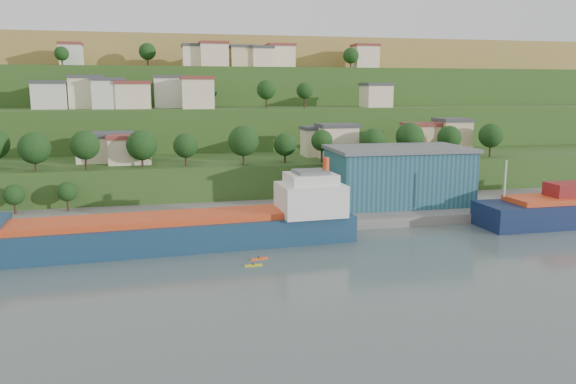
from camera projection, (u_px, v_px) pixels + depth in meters
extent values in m
plane|color=#445350|center=(268.00, 259.00, 92.57)|extent=(500.00, 500.00, 0.00)
cube|color=slate|center=(334.00, 216.00, 123.79)|extent=(220.00, 26.00, 4.00)
cube|color=#284719|center=(228.00, 197.00, 146.29)|extent=(260.00, 32.00, 20.00)
cube|color=#284719|center=(217.00, 179.00, 175.06)|extent=(280.00, 32.00, 44.00)
cube|color=#284719|center=(208.00, 166.00, 203.84)|extent=(300.00, 32.00, 70.00)
cube|color=olive|center=(196.00, 147.00, 274.82)|extent=(360.00, 120.00, 96.00)
cube|color=beige|center=(94.00, 150.00, 136.59)|extent=(7.93, 7.43, 6.07)
cube|color=#3F3F44|center=(94.00, 136.00, 135.96)|extent=(8.53, 8.03, 0.90)
cube|color=beige|center=(113.00, 148.00, 140.53)|extent=(9.18, 8.86, 6.21)
cube|color=#3F3F44|center=(112.00, 134.00, 139.89)|extent=(9.78, 9.46, 0.90)
cube|color=beige|center=(130.00, 151.00, 134.31)|extent=(9.74, 7.73, 6.01)
cube|color=brown|center=(130.00, 137.00, 133.69)|extent=(10.34, 8.33, 0.90)
cube|color=beige|center=(318.00, 143.00, 149.59)|extent=(8.13, 7.53, 7.01)
cube|color=#3F3F44|center=(318.00, 128.00, 148.88)|extent=(8.73, 8.13, 0.90)
cube|color=beige|center=(337.00, 143.00, 145.14)|extent=(9.37, 7.72, 7.98)
cube|color=#3F3F44|center=(337.00, 125.00, 144.34)|extent=(9.97, 8.32, 0.90)
cube|color=beige|center=(421.00, 140.00, 154.05)|extent=(8.77, 7.21, 7.71)
cube|color=brown|center=(421.00, 124.00, 153.28)|extent=(9.37, 7.81, 0.90)
cube|color=beige|center=(452.00, 138.00, 154.42)|extent=(8.13, 7.91, 8.91)
cube|color=#3F3F44|center=(453.00, 120.00, 153.54)|extent=(8.73, 8.51, 0.90)
cube|color=silver|center=(51.00, 96.00, 160.86)|extent=(9.31, 8.14, 7.17)
cube|color=#3F3F44|center=(50.00, 82.00, 160.13)|extent=(9.91, 8.74, 0.90)
cube|color=beige|center=(87.00, 93.00, 164.44)|extent=(9.18, 8.07, 8.77)
cube|color=#3F3F44|center=(86.00, 77.00, 163.57)|extent=(9.78, 8.67, 0.90)
cube|color=silver|center=(109.00, 95.00, 162.32)|extent=(8.88, 7.71, 8.05)
cube|color=#3F3F44|center=(108.00, 79.00, 161.51)|extent=(9.48, 8.31, 0.90)
cube|color=beige|center=(134.00, 96.00, 163.61)|extent=(9.78, 7.90, 7.09)
cube|color=brown|center=(133.00, 82.00, 162.89)|extent=(10.38, 8.50, 0.90)
cube|color=silver|center=(170.00, 93.00, 171.85)|extent=(9.51, 8.41, 8.89)
cube|color=#3F3F44|center=(170.00, 77.00, 170.97)|extent=(10.11, 9.01, 0.90)
cube|color=beige|center=(198.00, 94.00, 163.64)|extent=(9.08, 7.22, 8.40)
cube|color=brown|center=(197.00, 78.00, 162.81)|extent=(9.68, 7.82, 0.90)
cube|color=beige|center=(376.00, 96.00, 177.89)|extent=(8.14, 8.67, 6.75)
cube|color=#3F3F44|center=(376.00, 84.00, 177.20)|extent=(8.74, 9.27, 0.90)
cube|color=silver|center=(71.00, 56.00, 190.72)|extent=(7.11, 7.10, 7.38)
cube|color=brown|center=(70.00, 44.00, 189.97)|extent=(7.71, 7.70, 0.90)
cube|color=beige|center=(194.00, 57.00, 193.11)|extent=(7.46, 7.63, 7.00)
cube|color=#3F3F44|center=(193.00, 45.00, 192.40)|extent=(8.06, 8.23, 0.90)
cube|color=beige|center=(214.00, 56.00, 192.10)|extent=(9.38, 7.39, 7.73)
cube|color=brown|center=(214.00, 43.00, 191.32)|extent=(9.98, 7.99, 0.90)
cube|color=beige|center=(242.00, 58.00, 197.72)|extent=(8.08, 8.98, 6.89)
cube|color=#3F3F44|center=(241.00, 47.00, 197.02)|extent=(8.68, 9.58, 0.90)
cube|color=beige|center=(262.00, 58.00, 197.64)|extent=(7.26, 8.16, 6.61)
cube|color=#3F3F44|center=(262.00, 48.00, 196.97)|extent=(7.86, 8.76, 0.90)
cube|color=beige|center=(280.00, 58.00, 207.07)|extent=(9.60, 8.08, 8.16)
cube|color=brown|center=(280.00, 45.00, 206.25)|extent=(10.20, 8.68, 0.90)
cube|color=beige|center=(365.00, 58.00, 213.62)|extent=(8.97, 7.70, 8.60)
cube|color=brown|center=(365.00, 45.00, 212.76)|extent=(9.57, 8.30, 0.90)
cylinder|color=#382619|center=(36.00, 164.00, 122.13)|extent=(0.50, 0.50, 3.14)
sphere|color=black|center=(34.00, 148.00, 121.51)|extent=(6.84, 6.84, 6.84)
cylinder|color=#382619|center=(86.00, 161.00, 124.48)|extent=(0.50, 0.50, 3.65)
sphere|color=black|center=(85.00, 145.00, 123.84)|extent=(6.40, 6.40, 6.40)
cylinder|color=#382619|center=(142.00, 160.00, 129.94)|extent=(0.50, 0.50, 2.93)
sphere|color=black|center=(142.00, 145.00, 129.33)|extent=(6.96, 6.96, 6.96)
cylinder|color=#382619|center=(186.00, 159.00, 130.62)|extent=(0.50, 0.50, 3.17)
sphere|color=black|center=(186.00, 145.00, 130.05)|extent=(5.71, 5.71, 5.71)
cylinder|color=#382619|center=(244.00, 157.00, 131.73)|extent=(0.50, 0.50, 3.75)
sphere|color=black|center=(243.00, 141.00, 131.04)|extent=(7.16, 7.16, 7.16)
cylinder|color=#382619|center=(285.00, 157.00, 136.65)|extent=(0.50, 0.50, 2.86)
sphere|color=black|center=(285.00, 144.00, 136.12)|extent=(5.57, 5.57, 5.57)
cylinder|color=#382619|center=(322.00, 154.00, 137.01)|extent=(0.50, 0.50, 3.90)
sphere|color=black|center=(322.00, 140.00, 136.40)|extent=(5.22, 5.22, 5.22)
cylinder|color=#382619|center=(373.00, 155.00, 139.91)|extent=(0.50, 0.50, 3.06)
sphere|color=black|center=(373.00, 141.00, 139.32)|extent=(6.44, 6.44, 6.44)
cylinder|color=#382619|center=(409.00, 152.00, 140.93)|extent=(0.50, 0.50, 4.03)
sphere|color=black|center=(410.00, 137.00, 140.23)|extent=(6.99, 6.99, 6.99)
cylinder|color=#382619|center=(448.00, 151.00, 145.85)|extent=(0.50, 0.50, 3.63)
sphere|color=black|center=(449.00, 137.00, 145.22)|extent=(6.10, 6.10, 6.10)
cylinder|color=#382619|center=(490.00, 149.00, 147.98)|extent=(0.50, 0.50, 3.90)
sphere|color=black|center=(491.00, 135.00, 147.32)|extent=(6.32, 6.32, 6.32)
cylinder|color=#382619|center=(210.00, 102.00, 175.48)|extent=(0.50, 0.50, 3.60)
sphere|color=black|center=(209.00, 92.00, 174.92)|extent=(4.79, 4.79, 4.79)
cylinder|color=#382619|center=(62.00, 62.00, 183.36)|extent=(0.50, 0.50, 2.83)
sphere|color=black|center=(62.00, 54.00, 182.88)|extent=(4.62, 4.62, 4.62)
cylinder|color=#382619|center=(305.00, 102.00, 169.75)|extent=(0.50, 0.50, 3.85)
sphere|color=black|center=(305.00, 91.00, 169.16)|extent=(4.97, 4.97, 4.97)
cylinder|color=#382619|center=(148.00, 62.00, 197.14)|extent=(0.50, 0.50, 4.03)
sphere|color=black|center=(147.00, 52.00, 196.48)|extent=(5.91, 5.91, 5.91)
cylinder|color=#382619|center=(266.00, 102.00, 167.89)|extent=(0.50, 0.50, 3.90)
sphere|color=black|center=(266.00, 90.00, 167.26)|extent=(5.74, 5.74, 5.74)
cylinder|color=#382619|center=(121.00, 102.00, 169.79)|extent=(0.50, 0.50, 3.45)
sphere|color=black|center=(120.00, 91.00, 169.18)|extent=(6.15, 6.15, 6.15)
cylinder|color=#382619|center=(351.00, 65.00, 208.98)|extent=(0.50, 0.50, 3.33)
sphere|color=black|center=(351.00, 56.00, 208.39)|extent=(5.88, 5.88, 5.88)
cylinder|color=#382619|center=(213.00, 63.00, 197.60)|extent=(0.50, 0.50, 3.59)
sphere|color=black|center=(212.00, 53.00, 196.97)|extent=(6.19, 6.19, 6.19)
cube|color=navy|center=(168.00, 240.00, 98.48)|extent=(67.66, 14.22, 6.72)
cube|color=#CE411B|center=(156.00, 219.00, 97.35)|extent=(50.30, 11.36, 1.15)
cube|color=silver|center=(311.00, 199.00, 103.01)|extent=(12.02, 10.21, 5.76)
cube|color=silver|center=(311.00, 179.00, 102.32)|extent=(9.04, 8.14, 1.92)
cube|color=#595B5E|center=(311.00, 172.00, 102.09)|extent=(6.06, 6.06, 0.58)
cylinder|color=#CE411B|center=(326.00, 165.00, 102.51)|extent=(1.21, 1.21, 2.88)
cube|color=silver|center=(1.00, 237.00, 92.22)|extent=(14.01, 11.56, 0.24)
cylinder|color=silver|center=(505.00, 179.00, 111.74)|extent=(0.34, 0.34, 7.40)
cube|color=navy|center=(398.00, 177.00, 127.61)|extent=(30.42, 18.70, 12.00)
cube|color=#595B5E|center=(399.00, 149.00, 126.46)|extent=(31.44, 19.73, 0.80)
cube|color=silver|center=(10.00, 238.00, 99.49)|extent=(4.81, 2.52, 0.92)
cube|color=#F05415|center=(259.00, 259.00, 92.25)|extent=(3.07, 1.06, 0.23)
sphere|color=#3F3F44|center=(259.00, 256.00, 92.18)|extent=(0.53, 0.53, 0.53)
cube|color=gold|center=(253.00, 265.00, 88.81)|extent=(2.85, 0.63, 0.21)
sphere|color=#3F3F44|center=(253.00, 263.00, 88.74)|extent=(0.50, 0.50, 0.50)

